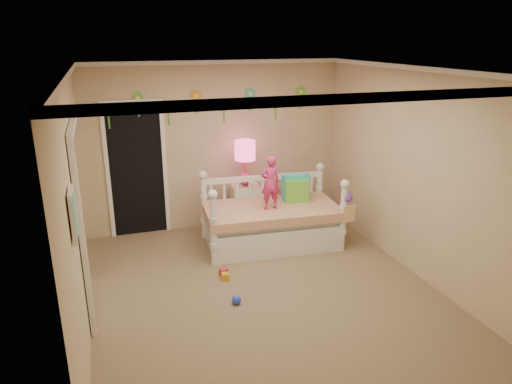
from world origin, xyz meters
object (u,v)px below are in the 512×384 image
object	(u,v)px
nightstand	(245,206)
daybed	(271,210)
table_lamp	(245,156)
child	(270,183)

from	to	relation	value
nightstand	daybed	bearing A→B (deg)	-73.35
daybed	table_lamp	bearing A→B (deg)	107.93
daybed	child	size ratio (longest dim) A/B	2.51
child	daybed	bearing A→B (deg)	-123.59
child	table_lamp	size ratio (longest dim) A/B	1.10
nightstand	table_lamp	bearing A→B (deg)	0.00
daybed	nightstand	bearing A→B (deg)	107.93
child	nightstand	world-z (taller)	child
child	table_lamp	distance (m)	0.84
daybed	table_lamp	xyz separation A→B (m)	(-0.18, 0.72, 0.65)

